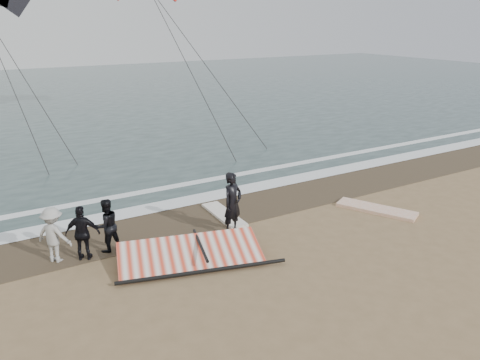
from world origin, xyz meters
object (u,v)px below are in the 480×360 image
object	(u,v)px
man_main	(233,203)
sail_rig	(186,254)
board_white	(376,209)
board_cream	(224,215)

from	to	relation	value
man_main	sail_rig	size ratio (longest dim) A/B	0.45
man_main	board_white	xyz separation A→B (m)	(5.17, -0.97, -0.93)
board_cream	sail_rig	bearing A→B (deg)	-135.55
board_cream	sail_rig	size ratio (longest dim) A/B	0.53
man_main	board_white	bearing A→B (deg)	-30.20
board_cream	sail_rig	xyz separation A→B (m)	(-2.34, -2.18, 0.15)
man_main	sail_rig	world-z (taller)	man_main
board_white	board_cream	xyz separation A→B (m)	(-4.80, 2.23, -0.01)
sail_rig	man_main	bearing A→B (deg)	24.93
sail_rig	board_white	bearing A→B (deg)	-0.43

